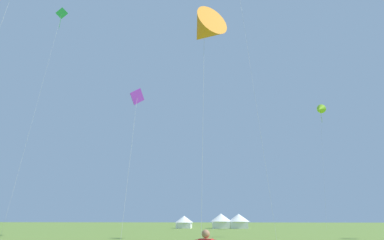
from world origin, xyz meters
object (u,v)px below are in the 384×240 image
object	(u,v)px
festival_tent_center	(239,220)
kite_green_diamond	(61,18)
kite_purple_diamond	(137,99)
festival_tent_left	(221,220)
kite_orange_delta	(204,30)
kite_lime_delta	(320,109)
festival_tent_right	(184,221)

from	to	relation	value
festival_tent_center	kite_green_diamond	bearing A→B (deg)	-133.49
kite_purple_diamond	festival_tent_left	size ratio (longest dim) A/B	2.72
kite_green_diamond	festival_tent_left	distance (m)	53.14
kite_green_diamond	kite_orange_delta	size ratio (longest dim) A/B	2.01
kite_orange_delta	festival_tent_center	size ratio (longest dim) A/B	3.79
kite_lime_delta	festival_tent_center	distance (m)	30.76
kite_green_diamond	festival_tent_right	distance (m)	49.63
kite_orange_delta	festival_tent_left	distance (m)	52.67
festival_tent_right	festival_tent_left	xyz separation A→B (m)	(8.63, 0.00, 0.26)
festival_tent_left	kite_purple_diamond	bearing A→B (deg)	-97.87
kite_green_diamond	kite_orange_delta	distance (m)	37.02
festival_tent_right	kite_orange_delta	bearing A→B (deg)	-80.23
festival_tent_left	festival_tent_right	bearing A→B (deg)	180.00
kite_green_diamond	festival_tent_right	world-z (taller)	kite_green_diamond
kite_green_diamond	kite_purple_diamond	bearing A→B (deg)	-37.37
kite_orange_delta	kite_purple_diamond	xyz separation A→B (m)	(-6.55, 3.50, -4.43)
kite_orange_delta	kite_lime_delta	xyz separation A→B (m)	(22.26, 40.76, 7.62)
kite_purple_diamond	festival_tent_left	xyz separation A→B (m)	(6.49, 46.96, -10.69)
kite_green_diamond	festival_tent_left	bearing A→B (deg)	50.59
festival_tent_right	festival_tent_left	size ratio (longest dim) A/B	0.85
kite_orange_delta	festival_tent_center	xyz separation A→B (m)	(3.99, 50.46, -15.14)
kite_lime_delta	festival_tent_right	distance (m)	39.76
kite_lime_delta	festival_tent_left	xyz separation A→B (m)	(-22.32, 9.70, -22.74)
kite_purple_diamond	kite_lime_delta	world-z (taller)	kite_lime_delta
festival_tent_right	festival_tent_center	world-z (taller)	festival_tent_center
kite_orange_delta	festival_tent_right	xyz separation A→B (m)	(-8.69, 50.46, -15.38)
kite_purple_diamond	festival_tent_left	bearing A→B (deg)	82.13
festival_tent_right	festival_tent_center	xyz separation A→B (m)	(12.68, 0.00, 0.23)
kite_green_diamond	kite_purple_diamond	distance (m)	33.67
kite_green_diamond	festival_tent_center	bearing A→B (deg)	46.51
kite_orange_delta	kite_purple_diamond	distance (m)	8.64
festival_tent_right	festival_tent_center	distance (m)	12.68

